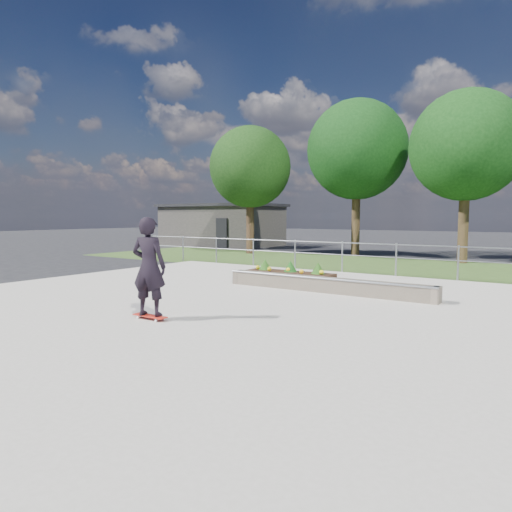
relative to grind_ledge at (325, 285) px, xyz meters
The scene contains 11 objects.
ground 3.35m from the grind_ledge, 115.46° to the right, with size 120.00×120.00×0.00m, color black.
grass_verge 8.12m from the grind_ledge, 100.20° to the left, with size 30.00×8.00×0.02m, color #304B1E.
concrete_slab 3.35m from the grind_ledge, 115.46° to the right, with size 15.00×15.00×0.06m, color #ACA598.
fence 4.73m from the grind_ledge, 107.76° to the left, with size 20.06×0.06×1.20m.
building 21.54m from the grind_ledge, 135.85° to the left, with size 8.40×5.40×3.00m.
tree_far_left 14.48m from the grind_ledge, 133.38° to the left, with size 4.55×4.55×7.15m.
tree_mid_left 13.70m from the grind_ledge, 108.18° to the left, with size 5.25×5.25×8.25m.
tree_mid_right 12.16m from the grind_ledge, 81.90° to the left, with size 4.90×4.90×7.70m.
grind_ledge is the anchor object (origin of this frame).
planter_bed 2.55m from the grind_ledge, 143.73° to the left, with size 3.00×1.20×0.61m.
skateboarder 5.27m from the grind_ledge, 106.31° to the right, with size 0.82×0.66×2.05m.
Camera 1 is at (6.80, -8.23, 2.13)m, focal length 32.00 mm.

